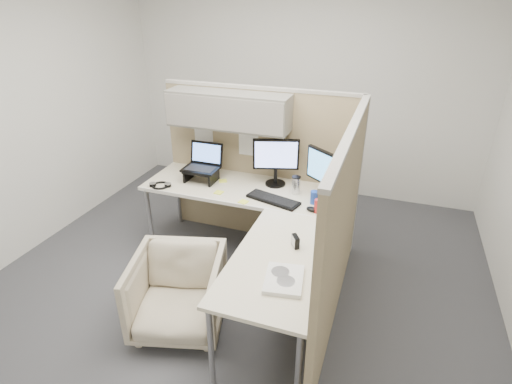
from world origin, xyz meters
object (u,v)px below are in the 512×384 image
(desk, at_px, (254,215))
(keyboard, at_px, (273,200))
(monitor_left, at_px, (276,158))
(office_chair, at_px, (178,289))

(desk, height_order, keyboard, keyboard)
(desk, bearing_deg, monitor_left, 88.20)
(monitor_left, distance_m, keyboard, 0.44)
(desk, xyz_separation_m, keyboard, (0.10, 0.23, 0.05))
(desk, xyz_separation_m, office_chair, (-0.36, -0.74, -0.34))
(monitor_left, xyz_separation_m, keyboard, (0.08, -0.34, -0.26))
(desk, distance_m, keyboard, 0.26)
(office_chair, height_order, keyboard, keyboard)
(office_chair, height_order, monitor_left, monitor_left)
(desk, bearing_deg, keyboard, 66.38)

